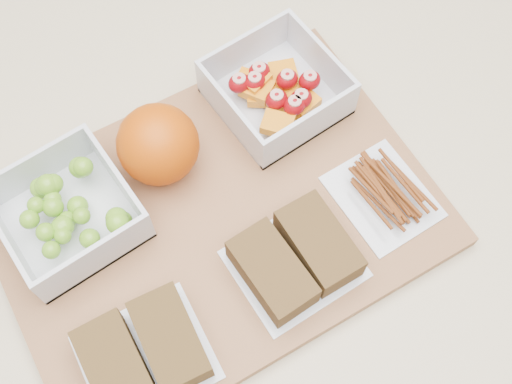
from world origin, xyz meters
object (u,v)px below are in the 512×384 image
Objects in this scene: orange at (158,144)px; pretzel_bag at (384,192)px; grape_container at (68,211)px; fruit_container at (276,91)px; sandwich_bag_center at (295,258)px; cutting_board at (217,219)px; sandwich_bag_left at (143,353)px.

orange reaches higher than pretzel_bag.
grape_container is 0.11m from orange.
pretzel_bag is at bearing -82.44° from fruit_container.
sandwich_bag_center is (0.05, -0.17, -0.02)m from orange.
grape_container is 1.02× the size of sandwich_bag_center.
orange reaches higher than sandwich_bag_center.
fruit_container is 1.49× the size of orange.
sandwich_bag_center is (0.03, -0.09, 0.03)m from cutting_board.
cutting_board is 0.15m from sandwich_bag_left.
fruit_container is at bearing 59.52° from sandwich_bag_center.
cutting_board is 3.40× the size of sandwich_bag_left.
fruit_container reaches higher than cutting_board.
cutting_board is at bearing 31.28° from sandwich_bag_left.
cutting_board is 0.09m from sandwich_bag_center.
pretzel_bag is at bearing -0.20° from sandwich_bag_left.
cutting_board is at bearing -81.14° from orange.
cutting_board is 0.09m from orange.
grape_container is 0.22m from sandwich_bag_center.
fruit_container is 0.16m from pretzel_bag.
grape_container is at bearing 149.30° from pretzel_bag.
sandwich_bag_center is (0.16, -0.01, 0.00)m from sandwich_bag_left.
sandwich_bag_center is (0.15, -0.16, -0.00)m from grape_container.
orange reaches higher than cutting_board.
sandwich_bag_left is (-0.13, -0.08, 0.02)m from cutting_board.
sandwich_bag_center is at bearing -2.37° from sandwich_bag_left.
fruit_container is 0.98× the size of sandwich_bag_left.
fruit_container is 0.14m from orange.
grape_container is 0.31m from pretzel_bag.
fruit_container is at bearing 97.56° from pretzel_bag.
sandwich_bag_center is at bearing -120.48° from fruit_container.
sandwich_bag_left reaches higher than cutting_board.
grape_container is at bearing 179.26° from fruit_container.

